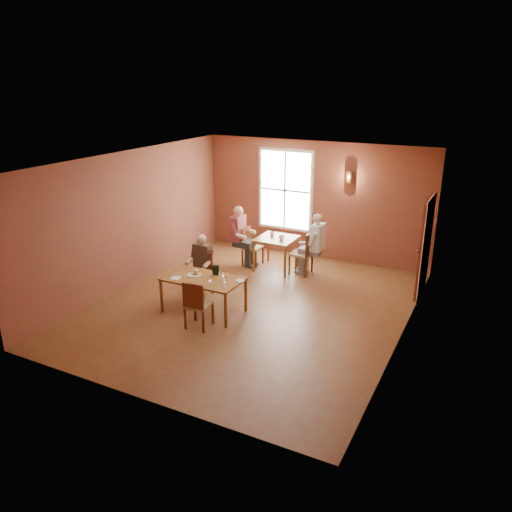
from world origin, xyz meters
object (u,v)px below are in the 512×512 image
at_px(second_table, 276,253).
at_px(chair_diner_white, 301,253).
at_px(chair_diner_main, 200,275).
at_px(diner_main, 199,269).
at_px(diner_white, 303,245).
at_px(main_table, 204,295).
at_px(chair_empty, 199,304).
at_px(chair_diner_maroon, 253,247).
at_px(diner_maroon, 252,237).

distance_m(second_table, chair_diner_white, 0.66).
bearing_deg(chair_diner_white, chair_diner_main, 146.64).
relative_size(diner_main, diner_white, 0.87).
distance_m(main_table, second_table, 2.86).
height_order(diner_main, chair_empty, diner_main).
distance_m(chair_diner_white, chair_diner_maroon, 1.30).
distance_m(diner_main, diner_white, 2.67).
xyz_separation_m(chair_diner_main, chair_empty, (0.77, -1.24, 0.00)).
distance_m(second_table, diner_white, 0.75).
xyz_separation_m(second_table, chair_diner_white, (0.65, 0.00, 0.12)).
bearing_deg(main_table, second_table, 84.13).
xyz_separation_m(second_table, chair_diner_maroon, (-0.65, 0.00, 0.08)).
height_order(main_table, chair_diner_maroon, chair_diner_maroon).
bearing_deg(diner_main, chair_diner_maroon, -93.66).
xyz_separation_m(diner_main, chair_empty, (0.77, -1.21, -0.15)).
bearing_deg(chair_diner_maroon, chair_empty, 10.38).
relative_size(second_table, chair_diner_white, 0.87).
relative_size(diner_white, diner_maroon, 0.99).
bearing_deg(diner_maroon, chair_diner_white, 90.00).
bearing_deg(diner_white, chair_diner_white, 90.00).
xyz_separation_m(diner_main, chair_diner_white, (1.44, 2.22, -0.10)).
relative_size(main_table, diner_main, 1.25).
xyz_separation_m(main_table, chair_diner_maroon, (-0.36, 2.84, 0.11)).
xyz_separation_m(diner_main, chair_diner_maroon, (0.14, 2.22, -0.15)).
xyz_separation_m(chair_diner_main, second_table, (0.79, 2.19, -0.07)).
relative_size(main_table, chair_diner_main, 1.65).
xyz_separation_m(main_table, chair_diner_main, (-0.50, 0.65, 0.11)).
xyz_separation_m(chair_diner_main, chair_diner_white, (1.44, 2.19, 0.05)).
xyz_separation_m(main_table, chair_empty, (0.27, -0.59, 0.11)).
height_order(chair_empty, chair_diner_white, chair_diner_white).
relative_size(chair_diner_white, diner_maroon, 0.72).
bearing_deg(diner_white, chair_diner_maroon, 90.00).
height_order(chair_empty, diner_white, diner_white).
distance_m(diner_main, chair_diner_white, 2.65).
bearing_deg(diner_maroon, chair_diner_maroon, 90.00).
xyz_separation_m(chair_empty, diner_maroon, (-0.66, 3.43, 0.25)).
bearing_deg(main_table, diner_white, 71.11).
relative_size(chair_diner_main, chair_diner_white, 0.90).
distance_m(diner_main, chair_empty, 1.44).
bearing_deg(diner_maroon, chair_diner_main, -2.92).
bearing_deg(second_table, chair_diner_main, -109.88).
relative_size(chair_empty, second_table, 1.05).
relative_size(chair_diner_main, chair_empty, 0.99).
distance_m(diner_main, chair_diner_maroon, 2.23).
distance_m(chair_diner_main, chair_empty, 1.46).
bearing_deg(chair_diner_maroon, chair_diner_main, -3.71).
height_order(chair_diner_white, diner_white, diner_white).
xyz_separation_m(chair_empty, chair_diner_white, (0.67, 3.43, 0.05)).
height_order(second_table, chair_diner_white, chair_diner_white).
bearing_deg(chair_empty, second_table, 85.28).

